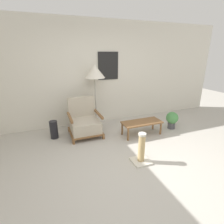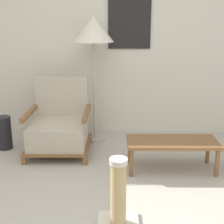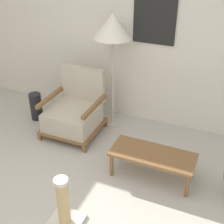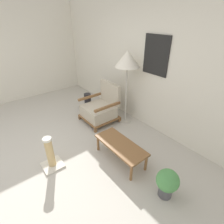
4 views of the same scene
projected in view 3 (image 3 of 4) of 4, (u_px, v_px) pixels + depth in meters
The scene contains 6 objects.
wall_back at pixel (123, 27), 4.24m from camera, with size 8.00×0.09×2.70m.
armchair at pixel (74, 113), 4.32m from camera, with size 0.73×0.73×0.87m.
floor_lamp at pixel (113, 29), 3.95m from camera, with size 0.51×0.51×1.61m.
coffee_table at pixel (153, 156), 3.51m from camera, with size 0.95×0.40×0.33m.
vase at pixel (36, 106), 4.67m from camera, with size 0.18×0.18×0.42m, color black.
scratching_post at pixel (64, 207), 2.96m from camera, with size 0.32×0.32×0.57m.
Camera 3 is at (1.53, -1.54, 2.50)m, focal length 50.00 mm.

